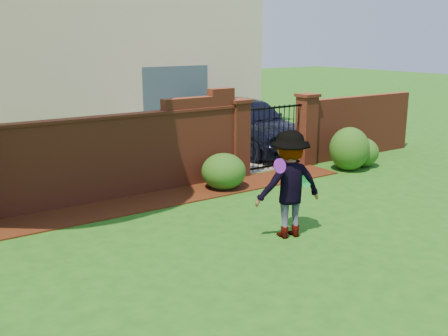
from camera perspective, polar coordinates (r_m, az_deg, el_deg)
ground at (r=8.37m, az=4.19°, el=-9.18°), size 80.00×80.00×0.01m
mulch_bed at (r=10.62m, az=-11.19°, el=-4.18°), size 11.10×1.08×0.03m
brick_wall at (r=10.65m, az=-18.08°, el=0.53°), size 8.70×0.31×2.16m
brick_wall_return at (r=15.37m, az=14.44°, el=4.46°), size 4.00×0.25×1.70m
pillar_left at (r=12.55m, az=1.57°, el=3.32°), size 0.50×0.50×1.88m
pillar_right at (r=13.93m, az=8.96°, el=4.22°), size 0.50×0.50×1.88m
iron_gate at (r=13.23m, az=5.45°, el=3.37°), size 1.78×0.03×1.60m
driveway at (r=16.61m, az=-3.43°, el=2.61°), size 3.20×8.00×0.01m
house at (r=18.92m, az=-16.72°, el=13.07°), size 12.40×6.40×6.30m
car at (r=15.41m, az=3.01°, el=4.77°), size 1.95×4.78×1.63m
shrub_left at (r=11.58m, az=-0.04°, el=-0.38°), size 0.99×0.99×0.81m
shrub_middle at (r=13.61m, az=13.50°, el=2.04°), size 1.00×1.00×1.10m
shrub_right at (r=14.13m, az=14.84°, el=1.67°), size 0.85×0.85×0.75m
man at (r=8.76m, az=7.18°, el=-1.84°), size 1.30×0.93×1.82m
frisbee_purple at (r=8.29m, az=6.10°, el=0.22°), size 0.24×0.08×0.24m
frisbee_green at (r=8.80m, az=8.93°, el=-1.35°), size 0.24×0.07×0.24m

